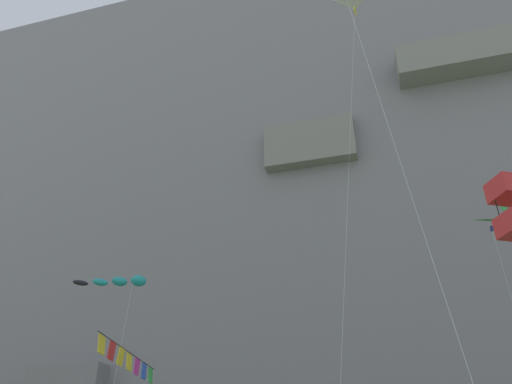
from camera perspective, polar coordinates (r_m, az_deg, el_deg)
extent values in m
cube|color=gray|center=(72.13, 7.61, -0.49)|extent=(180.00, 20.40, 76.64)
cube|color=gray|center=(64.32, 6.07, 5.13)|extent=(11.17, 3.02, 6.09)
cube|color=gray|center=(69.63, 21.59, 13.38)|extent=(14.61, 4.87, 4.56)
cylinder|color=silver|center=(13.71, 15.33, 4.65)|extent=(2.50, 1.92, 21.61)
cylinder|color=black|center=(20.70, -13.85, -17.02)|extent=(1.09, 6.40, 0.03)
cube|color=green|center=(23.23, -11.68, -19.39)|extent=(0.16, 0.54, 0.60)
cube|color=blue|center=(22.36, -12.39, -18.93)|extent=(0.12, 0.53, 0.60)
cube|color=#CC3399|center=(21.50, -13.14, -18.44)|extent=(0.14, 0.54, 0.60)
cube|color=yellow|center=(20.64, -13.96, -17.90)|extent=(0.17, 0.54, 0.60)
cube|color=yellow|center=(19.78, -14.84, -17.31)|extent=(0.17, 0.54, 0.60)
cube|color=red|center=(18.94, -15.79, -16.66)|extent=(0.17, 0.54, 0.60)
cube|color=yellow|center=(18.10, -16.83, -15.95)|extent=(0.17, 0.54, 0.60)
cube|color=red|center=(17.85, 26.24, 0.23)|extent=(1.30, 1.30, 0.67)
cylinder|color=black|center=(17.49, 25.31, -1.71)|extent=(0.03, 0.03, 1.81)
pyramid|color=green|center=(40.58, 25.08, -3.35)|extent=(1.76, 1.46, 0.36)
cube|color=navy|center=(40.92, 24.79, -3.73)|extent=(0.22, 0.44, 0.49)
pyramid|color=white|center=(35.48, 11.21, 18.61)|extent=(2.00, 1.44, 0.47)
cube|color=yellow|center=(35.04, 10.97, 19.20)|extent=(0.15, 0.57, 0.61)
cylinder|color=silver|center=(23.60, 10.19, -0.31)|extent=(2.87, 5.55, 29.42)
pyramid|color=white|center=(41.01, 25.08, -1.29)|extent=(1.88, 2.23, 0.29)
cube|color=green|center=(41.26, 25.87, -1.54)|extent=(0.51, 0.26, 0.58)
ellipsoid|color=teal|center=(36.41, -12.95, -9.61)|extent=(1.33, 1.17, 0.87)
ellipsoid|color=teal|center=(36.46, -14.97, -9.60)|extent=(1.26, 1.04, 0.73)
ellipsoid|color=teal|center=(36.55, -16.97, -9.58)|extent=(1.18, 0.91, 0.59)
ellipsoid|color=black|center=(36.68, -18.97, -9.55)|extent=(1.11, 0.77, 0.45)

